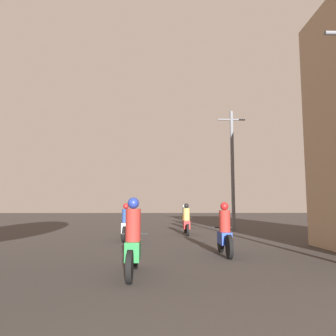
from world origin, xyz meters
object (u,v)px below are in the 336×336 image
motorcycle_green (133,244)px  utility_pole_far (233,167)px  motorcycle_black (186,218)px  motorcycle_white (126,225)px  motorcycle_orange (184,216)px  motorcycle_blue (225,234)px  motorcycle_red (186,222)px

motorcycle_green → utility_pole_far: size_ratio=0.30×
motorcycle_black → utility_pole_far: size_ratio=0.29×
motorcycle_green → motorcycle_black: motorcycle_green is taller
motorcycle_white → motorcycle_orange: size_ratio=0.96×
motorcycle_white → utility_pole_far: (5.63, 4.90, 3.02)m
motorcycle_orange → motorcycle_green: bearing=-107.3°
motorcycle_blue → motorcycle_red: motorcycle_blue is taller
motorcycle_green → motorcycle_blue: 3.61m
utility_pole_far → motorcycle_blue: bearing=-104.3°
motorcycle_white → utility_pole_far: size_ratio=0.29×
motorcycle_blue → utility_pole_far: utility_pole_far is taller
motorcycle_orange → utility_pole_far: size_ratio=0.30×
motorcycle_blue → motorcycle_orange: (0.03, 16.36, -0.03)m
motorcycle_white → motorcycle_orange: bearing=74.2°
motorcycle_blue → motorcycle_white: motorcycle_blue is taller
motorcycle_green → motorcycle_black: (2.23, 14.04, -0.04)m
motorcycle_white → utility_pole_far: 8.05m
motorcycle_blue → utility_pole_far: (2.31, 9.06, 3.02)m
motorcycle_orange → motorcycle_blue: bearing=-99.9°
motorcycle_blue → motorcycle_red: bearing=97.1°
motorcycle_orange → utility_pole_far: (2.28, -7.30, 3.05)m
motorcycle_black → utility_pole_far: bearing=-45.5°
utility_pole_far → motorcycle_green: bearing=-112.2°
motorcycle_red → motorcycle_orange: (0.61, 9.65, -0.02)m
motorcycle_orange → utility_pole_far: utility_pole_far is taller
motorcycle_red → utility_pole_far: size_ratio=0.29×
motorcycle_red → motorcycle_orange: size_ratio=0.97×
motorcycle_black → utility_pole_far: 4.60m
motorcycle_black → motorcycle_white: bearing=-115.8°
motorcycle_red → utility_pole_far: utility_pole_far is taller
motorcycle_green → motorcycle_white: bearing=93.9°
motorcycle_white → motorcycle_red: bearing=42.5°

